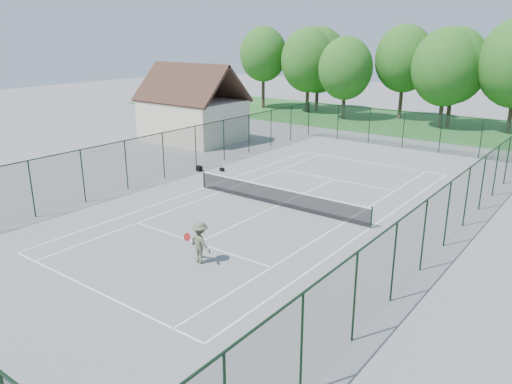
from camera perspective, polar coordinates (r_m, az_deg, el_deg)
ground at (r=27.49m, az=2.51°, el=-1.56°), size 140.00×140.00×0.00m
grass_far at (r=54.22m, az=20.98°, el=6.97°), size 80.00×16.00×0.01m
court_lines at (r=27.49m, az=2.51°, el=-1.55°), size 11.05×23.85×0.01m
tennis_net at (r=27.30m, az=2.53°, el=-0.42°), size 11.08×0.08×1.10m
fence_enclosure at (r=27.01m, az=2.56°, el=1.56°), size 18.05×36.05×3.02m
utility_building at (r=44.28m, az=-7.31°, el=9.89°), size 8.60×6.27×6.63m
tree_line_far at (r=53.54m, az=21.70°, el=13.26°), size 39.40×6.40×9.70m
sports_bag_a at (r=34.50m, az=-6.51°, el=2.69°), size 0.49×0.35×0.35m
sports_bag_b at (r=34.32m, az=-3.91°, el=2.58°), size 0.31×0.19×0.24m
tennis_player at (r=20.65m, az=-6.38°, el=-5.75°), size 2.24×0.94×1.79m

